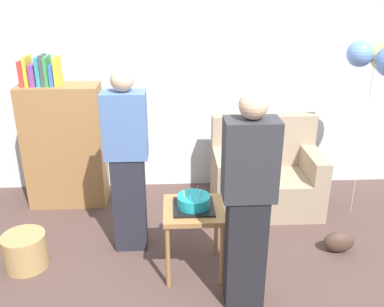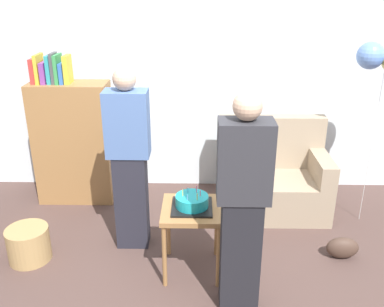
# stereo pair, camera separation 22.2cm
# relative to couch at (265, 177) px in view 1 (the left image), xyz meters

# --- Properties ---
(ground_plane) EXTENTS (8.00, 8.00, 0.00)m
(ground_plane) POSITION_rel_couch_xyz_m (-0.75, -1.43, -0.34)
(ground_plane) COLOR #4C3833
(wall_back) EXTENTS (6.00, 0.10, 2.70)m
(wall_back) POSITION_rel_couch_xyz_m (-0.75, 0.62, 1.01)
(wall_back) COLOR silver
(wall_back) RESTS_ON ground_plane
(couch) EXTENTS (1.10, 0.70, 0.96)m
(couch) POSITION_rel_couch_xyz_m (0.00, 0.00, 0.00)
(couch) COLOR gray
(couch) RESTS_ON ground_plane
(bookshelf) EXTENTS (0.80, 0.36, 1.60)m
(bookshelf) POSITION_rel_couch_xyz_m (-2.10, 0.20, 0.34)
(bookshelf) COLOR olive
(bookshelf) RESTS_ON ground_plane
(side_table) EXTENTS (0.48, 0.48, 0.59)m
(side_table) POSITION_rel_couch_xyz_m (-0.81, -1.05, 0.16)
(side_table) COLOR olive
(side_table) RESTS_ON ground_plane
(birthday_cake) EXTENTS (0.32, 0.32, 0.17)m
(birthday_cake) POSITION_rel_couch_xyz_m (-0.81, -1.05, 0.30)
(birthday_cake) COLOR black
(birthday_cake) RESTS_ON side_table
(person_blowing_candles) EXTENTS (0.36, 0.22, 1.63)m
(person_blowing_candles) POSITION_rel_couch_xyz_m (-1.35, -0.67, 0.49)
(person_blowing_candles) COLOR #23232D
(person_blowing_candles) RESTS_ON ground_plane
(person_holding_cake) EXTENTS (0.36, 0.22, 1.63)m
(person_holding_cake) POSITION_rel_couch_xyz_m (-0.46, -1.44, 0.49)
(person_holding_cake) COLOR black
(person_holding_cake) RESTS_ON ground_plane
(wicker_basket) EXTENTS (0.36, 0.36, 0.30)m
(wicker_basket) POSITION_rel_couch_xyz_m (-2.22, -0.93, -0.19)
(wicker_basket) COLOR #A88451
(wicker_basket) RESTS_ON ground_plane
(handbag) EXTENTS (0.28, 0.14, 0.20)m
(handbag) POSITION_rel_couch_xyz_m (0.50, -0.87, -0.24)
(handbag) COLOR #473328
(handbag) RESTS_ON ground_plane
(balloon_bunch) EXTENTS (0.50, 0.43, 1.76)m
(balloon_bunch) POSITION_rel_couch_xyz_m (0.94, -0.21, 1.27)
(balloon_bunch) COLOR silver
(balloon_bunch) RESTS_ON ground_plane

